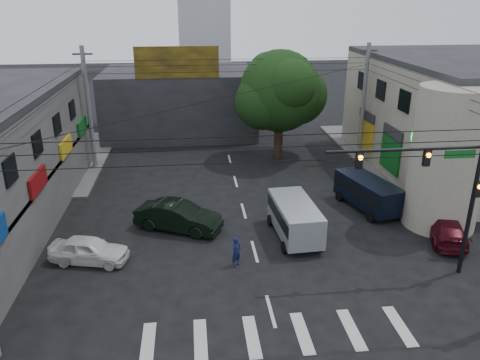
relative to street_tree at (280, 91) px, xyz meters
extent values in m
plane|color=black|center=(-4.00, -17.00, -5.47)|extent=(160.00, 160.00, 0.00)
cube|color=#514F4C|center=(-22.00, 1.00, -5.40)|extent=(16.00, 16.00, 0.15)
cube|color=#514F4C|center=(14.00, 1.00, -5.40)|extent=(16.00, 16.00, 0.15)
cube|color=gray|center=(14.00, -4.00, -1.47)|extent=(14.00, 18.00, 8.00)
cylinder|color=gray|center=(7.00, -13.00, -1.47)|extent=(4.00, 4.00, 8.00)
cube|color=#232326|center=(-8.00, 9.00, -2.47)|extent=(14.00, 10.00, 6.00)
cube|color=olive|center=(-8.00, 4.10, 1.83)|extent=(7.00, 0.30, 2.60)
cylinder|color=black|center=(0.00, 0.00, -3.27)|extent=(0.70, 0.70, 4.40)
sphere|color=black|center=(0.00, 0.00, 0.03)|extent=(6.40, 6.40, 6.40)
cylinder|color=black|center=(5.50, -18.00, -1.87)|extent=(0.20, 0.20, 7.20)
cylinder|color=black|center=(2.00, -18.00, 0.83)|extent=(7.00, 0.14, 0.14)
cube|color=black|center=(3.00, -18.00, 0.43)|extent=(0.28, 0.22, 0.75)
cube|color=black|center=(0.00, -18.00, 0.43)|extent=(0.28, 0.22, 0.75)
sphere|color=orange|center=(3.00, -18.14, 0.58)|extent=(0.20, 0.20, 0.20)
sphere|color=orange|center=(0.00, -18.14, 0.58)|extent=(0.20, 0.20, 0.20)
cube|color=#0C5818|center=(4.50, -18.00, 0.53)|extent=(1.40, 0.06, 0.35)
cylinder|color=#59595B|center=(-14.50, -1.00, -0.87)|extent=(0.32, 0.32, 9.20)
cylinder|color=#59595B|center=(6.50, -1.00, -0.87)|extent=(0.32, 0.32, 9.20)
imported|color=black|center=(-7.95, -12.06, -4.67)|extent=(5.40, 6.18, 1.61)
imported|color=white|center=(-12.30, -15.11, -4.81)|extent=(3.30, 4.60, 1.33)
imported|color=#430913|center=(6.50, -14.86, -4.85)|extent=(4.37, 5.39, 1.26)
imported|color=#121840|center=(-5.08, -16.27, -4.69)|extent=(0.95, 0.95, 1.57)
camera|label=1|loc=(-7.05, -36.10, 6.84)|focal=35.00mm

